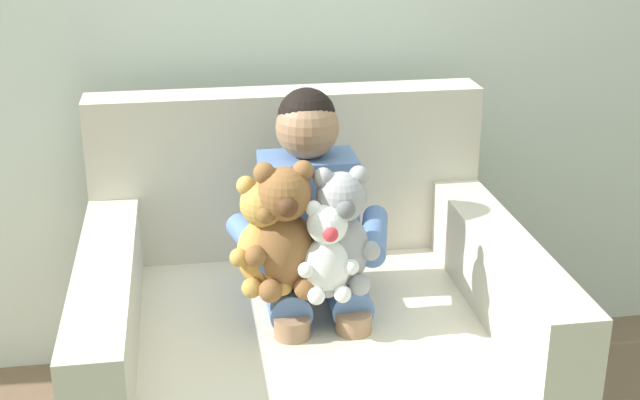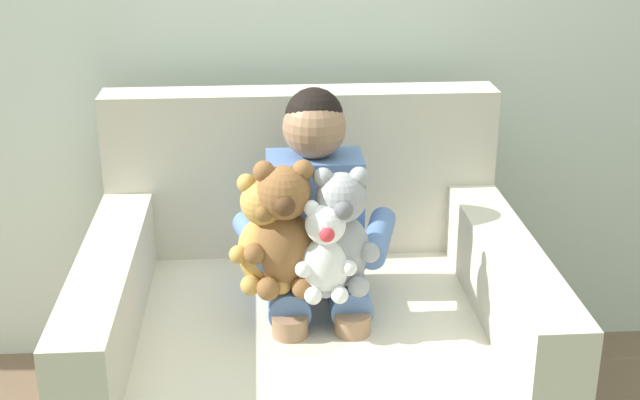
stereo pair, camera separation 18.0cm
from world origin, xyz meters
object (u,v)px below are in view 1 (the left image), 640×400
at_px(plush_white, 327,252).
at_px(seated_child, 311,229).
at_px(plush_grey, 341,233).
at_px(plush_brown, 285,233).
at_px(armchair, 307,361).
at_px(plush_honey, 264,237).

bearing_deg(plush_white, seated_child, 74.04).
bearing_deg(plush_grey, plush_brown, 158.22).
distance_m(armchair, plush_honey, 0.44).
bearing_deg(seated_child, plush_honey, -145.80).
xyz_separation_m(plush_white, plush_brown, (-0.10, 0.05, 0.04)).
bearing_deg(armchair, plush_white, -76.70).
relative_size(armchair, plush_honey, 3.79).
bearing_deg(plush_grey, seated_child, 87.74).
height_order(plush_honey, plush_brown, plush_brown).
height_order(plush_grey, plush_brown, plush_brown).
bearing_deg(plush_white, plush_honey, 136.31).
height_order(armchair, plush_honey, armchair).
distance_m(seated_child, plush_brown, 0.18).
relative_size(seated_child, plush_brown, 2.36).
distance_m(armchair, seated_child, 0.38).
bearing_deg(plush_honey, seated_child, 30.32).
xyz_separation_m(armchair, plush_white, (0.03, -0.14, 0.39)).
bearing_deg(plush_brown, plush_honey, 148.67).
bearing_deg(plush_brown, plush_white, -29.91).
distance_m(seated_child, plush_honey, 0.19).
bearing_deg(seated_child, plush_grey, -79.18).
distance_m(plush_grey, plush_brown, 0.14).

